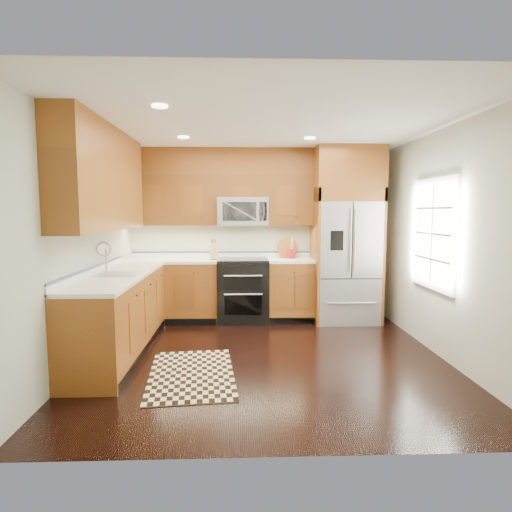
{
  "coord_description": "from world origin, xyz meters",
  "views": [
    {
      "loc": [
        -0.29,
        -4.74,
        1.66
      ],
      "look_at": [
        -0.09,
        0.6,
        1.1
      ],
      "focal_mm": 30.0,
      "sensor_mm": 36.0,
      "label": 1
    }
  ],
  "objects_px": {
    "rug": "(192,374)",
    "knife_block": "(214,251)",
    "range": "(243,290)",
    "utensil_crock": "(292,251)",
    "refrigerator": "(346,235)"
  },
  "relations": [
    {
      "from": "rug",
      "to": "knife_block",
      "type": "distance_m",
      "value": 2.44
    },
    {
      "from": "range",
      "to": "rug",
      "type": "distance_m",
      "value": 2.27
    },
    {
      "from": "range",
      "to": "knife_block",
      "type": "relative_size",
      "value": 3.14
    },
    {
      "from": "range",
      "to": "utensil_crock",
      "type": "relative_size",
      "value": 3.01
    },
    {
      "from": "range",
      "to": "rug",
      "type": "bearing_deg",
      "value": -104.1
    },
    {
      "from": "knife_block",
      "to": "range",
      "type": "bearing_deg",
      "value": -5.22
    },
    {
      "from": "knife_block",
      "to": "utensil_crock",
      "type": "distance_m",
      "value": 1.19
    },
    {
      "from": "rug",
      "to": "knife_block",
      "type": "height_order",
      "value": "knife_block"
    },
    {
      "from": "refrigerator",
      "to": "knife_block",
      "type": "height_order",
      "value": "refrigerator"
    },
    {
      "from": "utensil_crock",
      "to": "range",
      "type": "bearing_deg",
      "value": -172.42
    },
    {
      "from": "refrigerator",
      "to": "range",
      "type": "bearing_deg",
      "value": 178.6
    },
    {
      "from": "knife_block",
      "to": "refrigerator",
      "type": "bearing_deg",
      "value": -2.25
    },
    {
      "from": "range",
      "to": "rug",
      "type": "xyz_separation_m",
      "value": [
        -0.54,
        -2.16,
        -0.46
      ]
    },
    {
      "from": "knife_block",
      "to": "utensil_crock",
      "type": "height_order",
      "value": "utensil_crock"
    },
    {
      "from": "utensil_crock",
      "to": "knife_block",
      "type": "bearing_deg",
      "value": -177.13
    }
  ]
}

